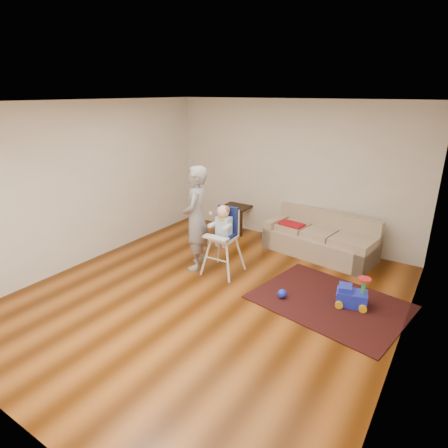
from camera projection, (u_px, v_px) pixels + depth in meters
The scene contains 9 objects.
ground at pixel (209, 296), 5.45m from camera, with size 5.50×5.50×0.00m, color #4A2205.
room_envelope at pixel (229, 163), 5.24m from camera, with size 5.04×5.52×2.72m.
sofa at pixel (320, 235), 6.72m from camera, with size 2.05×1.06×0.76m.
side_table at pixel (237, 218), 7.93m from camera, with size 0.56×0.56×0.56m, color black, non-canonical shape.
area_rug at pixel (329, 302), 5.29m from camera, with size 2.00×1.50×0.02m, color black.
ride_on_toy at pixel (352, 291), 5.13m from camera, with size 0.40×0.29×0.44m, color #2131E6, non-canonical shape.
toy_ball at pixel (282, 294), 5.36m from camera, with size 0.13×0.13×0.13m, color #2131E6.
high_chair at pixel (223, 241), 6.00m from camera, with size 0.56×0.56×1.16m.
adult at pixel (196, 218), 6.10m from camera, with size 0.63×0.41×1.72m, color #949396.
Camera 1 is at (2.81, -3.88, 2.83)m, focal length 30.00 mm.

